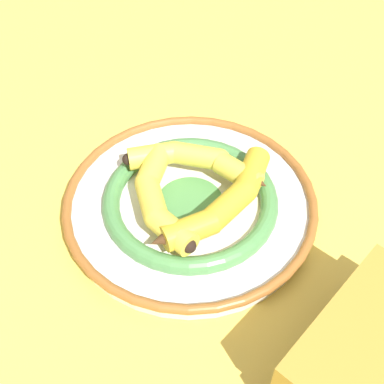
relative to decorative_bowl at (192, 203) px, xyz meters
The scene contains 5 objects.
ground_plane 0.03m from the decorative_bowl, ahead, with size 2.80×2.80×0.00m, color gold.
decorative_bowl is the anchor object (origin of this frame).
banana_a 0.06m from the decorative_bowl, 113.80° to the left, with size 0.18×0.08×0.03m.
banana_b 0.06m from the decorative_bowl, 127.69° to the right, with size 0.17×0.16×0.03m.
banana_c 0.06m from the decorative_bowl, ahead, with size 0.09×0.20×0.03m.
Camera 1 is at (-0.48, -0.01, 0.55)m, focal length 50.00 mm.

